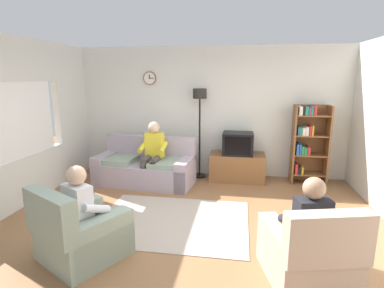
% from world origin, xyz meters
% --- Properties ---
extents(ground_plane, '(12.00, 12.00, 0.00)m').
position_xyz_m(ground_plane, '(0.00, 0.00, 0.00)').
color(ground_plane, '#8C603D').
extents(back_wall_assembly, '(6.20, 0.17, 2.70)m').
position_xyz_m(back_wall_assembly, '(-0.00, 2.66, 1.35)').
color(back_wall_assembly, silver).
rests_on(back_wall_assembly, ground_plane).
extents(couch, '(1.97, 1.04, 0.90)m').
position_xyz_m(couch, '(-1.19, 1.79, 0.31)').
color(couch, '#A899A8').
rests_on(couch, ground_plane).
extents(tv_stand, '(1.10, 0.56, 0.55)m').
position_xyz_m(tv_stand, '(0.60, 2.25, 0.28)').
color(tv_stand, brown).
rests_on(tv_stand, ground_plane).
extents(tv, '(0.60, 0.49, 0.44)m').
position_xyz_m(tv, '(0.60, 2.23, 0.77)').
color(tv, black).
rests_on(tv, tv_stand).
extents(bookshelf, '(0.68, 0.36, 1.55)m').
position_xyz_m(bookshelf, '(1.95, 2.32, 0.84)').
color(bookshelf, brown).
rests_on(bookshelf, ground_plane).
extents(floor_lamp, '(0.28, 0.28, 1.85)m').
position_xyz_m(floor_lamp, '(-0.19, 2.35, 1.45)').
color(floor_lamp, black).
rests_on(floor_lamp, ground_plane).
extents(armchair_near_window, '(1.13, 1.16, 0.90)m').
position_xyz_m(armchair_near_window, '(-1.13, -0.86, 0.29)').
color(armchair_near_window, gray).
rests_on(armchair_near_window, ground_plane).
extents(armchair_near_bookshelf, '(0.99, 1.05, 0.90)m').
position_xyz_m(armchair_near_bookshelf, '(1.38, -0.86, 0.29)').
color(armchair_near_bookshelf, tan).
rests_on(armchair_near_bookshelf, ground_plane).
extents(area_rug, '(2.20, 1.70, 0.01)m').
position_xyz_m(area_rug, '(-0.30, 0.22, 0.01)').
color(area_rug, '#AD9E8E').
rests_on(area_rug, ground_plane).
extents(person_on_couch, '(0.54, 0.56, 1.24)m').
position_xyz_m(person_on_couch, '(-1.00, 1.68, 0.70)').
color(person_on_couch, yellow).
rests_on(person_on_couch, ground_plane).
extents(person_in_left_armchair, '(0.61, 0.63, 1.12)m').
position_xyz_m(person_in_left_armchair, '(-1.09, -0.78, 0.60)').
color(person_in_left_armchair, silver).
rests_on(person_in_left_armchair, ground_plane).
extents(person_in_right_armchair, '(0.58, 0.60, 1.12)m').
position_xyz_m(person_in_right_armchair, '(1.36, -0.77, 0.60)').
color(person_in_right_armchair, black).
rests_on(person_in_right_armchair, ground_plane).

